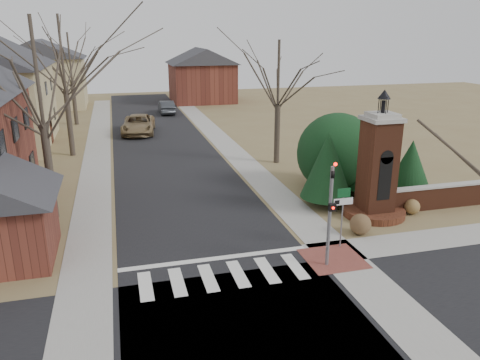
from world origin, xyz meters
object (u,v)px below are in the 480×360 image
object	(u,v)px
pickup_truck	(138,124)
distant_car	(166,107)
traffic_signal_pole	(331,206)
sign_post	(343,206)
brick_gate_monument	(377,175)

from	to	relation	value
pickup_truck	distant_car	bearing A→B (deg)	77.10
traffic_signal_pole	sign_post	bearing A→B (deg)	47.57
traffic_signal_pole	sign_post	distance (m)	2.02
sign_post	brick_gate_monument	distance (m)	4.55
brick_gate_monument	traffic_signal_pole	bearing A→B (deg)	-136.76
brick_gate_monument	pickup_truck	xyz separation A→B (m)	(-10.60, 23.83, -1.31)
brick_gate_monument	pickup_truck	distance (m)	26.11
traffic_signal_pole	brick_gate_monument	distance (m)	6.47
pickup_truck	traffic_signal_pole	bearing A→B (deg)	-71.16
brick_gate_monument	distant_car	world-z (taller)	brick_gate_monument
pickup_truck	brick_gate_monument	bearing A→B (deg)	-58.97
traffic_signal_pole	brick_gate_monument	world-z (taller)	brick_gate_monument
traffic_signal_pole	distant_car	bearing A→B (deg)	93.17
traffic_signal_pole	brick_gate_monument	size ratio (longest dim) A/B	0.69
traffic_signal_pole	distant_car	distance (m)	38.72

